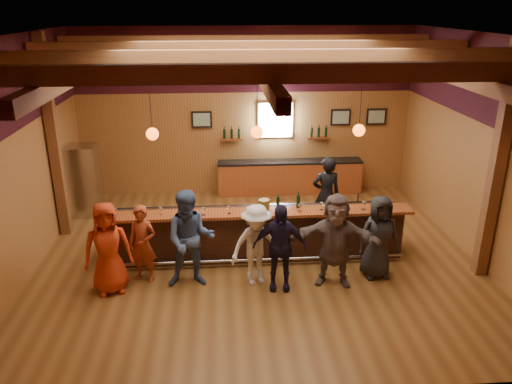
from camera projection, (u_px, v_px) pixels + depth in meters
room at (257, 105)px, 9.49m from camera, size 9.04×9.00×4.52m
bar_counter at (257, 231)px, 10.53m from camera, size 6.30×1.07×1.11m
back_bar_cabinet at (290, 177)px, 13.95m from camera, size 4.00×0.52×0.95m
window at (275, 120)px, 13.58m from camera, size 0.95×0.09×0.95m
framed_pictures at (307, 118)px, 13.61m from camera, size 5.35×0.05×0.45m
wine_shelves at (275, 136)px, 13.67m from camera, size 3.00×0.18×0.30m
pendant_lights at (257, 132)px, 9.61m from camera, size 4.24×0.24×1.37m
stainless_fridge at (85, 181)px, 12.39m from camera, size 0.70×0.70×1.80m
customer_orange at (108, 248)px, 9.02m from camera, size 0.97×0.75×1.76m
customer_redvest at (143, 244)px, 9.44m from camera, size 0.64×0.52×1.53m
customer_denim at (190, 239)px, 9.20m from camera, size 0.93×0.72×1.90m
customer_white at (256, 245)px, 9.32m from camera, size 1.17×0.91×1.60m
customer_navy at (279, 247)px, 9.12m from camera, size 1.03×0.51×1.69m
customer_brown at (335, 240)px, 9.26m from camera, size 1.76×0.86×1.81m
customer_dark at (379, 237)px, 9.55m from camera, size 0.86×0.60×1.67m
bartender at (326, 195)px, 11.49m from camera, size 0.68×0.47×1.80m
ice_bucket at (264, 205)px, 9.99m from camera, size 0.23×0.23×0.25m
bottle_a at (278, 202)px, 10.14m from camera, size 0.07×0.07×0.32m
bottle_b at (298, 201)px, 10.17m from camera, size 0.07×0.07×0.34m
glass_a at (115, 210)px, 9.72m from camera, size 0.09×0.09×0.20m
glass_b at (161, 209)px, 9.82m from camera, size 0.08×0.08×0.17m
glass_c at (189, 208)px, 9.85m from camera, size 0.08×0.08×0.18m
glass_d at (203, 209)px, 9.80m from camera, size 0.08×0.08×0.18m
glass_e at (229, 208)px, 9.88m from camera, size 0.08×0.08×0.17m
glass_f at (300, 206)px, 9.98m from camera, size 0.07×0.07×0.17m
glass_g at (322, 204)px, 10.05m from camera, size 0.08×0.08×0.18m
glass_h at (364, 203)px, 10.05m from camera, size 0.09×0.09×0.20m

